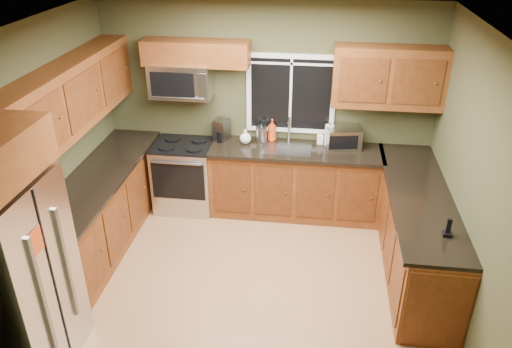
% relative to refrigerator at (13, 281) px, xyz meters
% --- Properties ---
extents(floor, '(4.20, 4.20, 0.00)m').
position_rel_refrigerator_xyz_m(floor, '(1.74, 1.30, -0.90)').
color(floor, '#996A43').
rests_on(floor, ground).
extents(ceiling, '(4.20, 4.20, 0.00)m').
position_rel_refrigerator_xyz_m(ceiling, '(1.74, 1.30, 1.80)').
color(ceiling, white).
rests_on(ceiling, back_wall).
extents(back_wall, '(4.20, 0.00, 4.20)m').
position_rel_refrigerator_xyz_m(back_wall, '(1.74, 3.10, 0.45)').
color(back_wall, '#3D3D23').
rests_on(back_wall, ground).
extents(front_wall, '(4.20, 0.00, 4.20)m').
position_rel_refrigerator_xyz_m(front_wall, '(1.74, -0.50, 0.45)').
color(front_wall, '#3D3D23').
rests_on(front_wall, ground).
extents(left_wall, '(0.00, 3.60, 3.60)m').
position_rel_refrigerator_xyz_m(left_wall, '(-0.36, 1.30, 0.45)').
color(left_wall, '#3D3D23').
rests_on(left_wall, ground).
extents(right_wall, '(0.00, 3.60, 3.60)m').
position_rel_refrigerator_xyz_m(right_wall, '(3.84, 1.30, 0.45)').
color(right_wall, '#3D3D23').
rests_on(right_wall, ground).
extents(window, '(1.12, 0.03, 1.02)m').
position_rel_refrigerator_xyz_m(window, '(2.04, 3.08, 0.65)').
color(window, white).
rests_on(window, back_wall).
extents(base_cabinets_left, '(0.60, 2.65, 0.90)m').
position_rel_refrigerator_xyz_m(base_cabinets_left, '(-0.06, 1.78, -0.45)').
color(base_cabinets_left, brown).
rests_on(base_cabinets_left, ground).
extents(countertop_left, '(0.65, 2.65, 0.04)m').
position_rel_refrigerator_xyz_m(countertop_left, '(-0.04, 1.78, 0.02)').
color(countertop_left, black).
rests_on(countertop_left, base_cabinets_left).
extents(base_cabinets_back, '(2.17, 0.60, 0.90)m').
position_rel_refrigerator_xyz_m(base_cabinets_back, '(2.15, 2.80, -0.45)').
color(base_cabinets_back, brown).
rests_on(base_cabinets_back, ground).
extents(countertop_back, '(2.17, 0.65, 0.04)m').
position_rel_refrigerator_xyz_m(countertop_back, '(2.15, 2.78, 0.02)').
color(countertop_back, black).
rests_on(countertop_back, base_cabinets_back).
extents(base_cabinets_peninsula, '(0.60, 2.52, 0.90)m').
position_rel_refrigerator_xyz_m(base_cabinets_peninsula, '(3.54, 1.84, -0.45)').
color(base_cabinets_peninsula, brown).
rests_on(base_cabinets_peninsula, ground).
extents(countertop_peninsula, '(0.65, 2.50, 0.04)m').
position_rel_refrigerator_xyz_m(countertop_peninsula, '(3.51, 1.85, 0.02)').
color(countertop_peninsula, black).
rests_on(countertop_peninsula, base_cabinets_peninsula).
extents(upper_cabinets_left, '(0.33, 2.65, 0.72)m').
position_rel_refrigerator_xyz_m(upper_cabinets_left, '(-0.20, 1.78, 0.96)').
color(upper_cabinets_left, brown).
rests_on(upper_cabinets_left, left_wall).
extents(upper_cabinets_back_left, '(1.30, 0.33, 0.30)m').
position_rel_refrigerator_xyz_m(upper_cabinets_back_left, '(0.89, 2.94, 1.17)').
color(upper_cabinets_back_left, brown).
rests_on(upper_cabinets_back_left, back_wall).
extents(upper_cabinets_back_right, '(1.30, 0.33, 0.72)m').
position_rel_refrigerator_xyz_m(upper_cabinets_back_right, '(3.19, 2.94, 0.96)').
color(upper_cabinets_back_right, brown).
rests_on(upper_cabinets_back_right, back_wall).
extents(refrigerator, '(0.74, 0.90, 1.80)m').
position_rel_refrigerator_xyz_m(refrigerator, '(0.00, 0.00, 0.00)').
color(refrigerator, '#B7B7BC').
rests_on(refrigerator, ground).
extents(range, '(0.76, 0.69, 0.94)m').
position_rel_refrigerator_xyz_m(range, '(0.69, 2.77, -0.43)').
color(range, '#B7B7BC').
rests_on(range, ground).
extents(microwave, '(0.76, 0.41, 0.42)m').
position_rel_refrigerator_xyz_m(microwave, '(0.69, 2.91, 0.83)').
color(microwave, '#B7B7BC').
rests_on(microwave, back_wall).
extents(sink, '(0.60, 0.42, 0.36)m').
position_rel_refrigerator_xyz_m(sink, '(2.04, 2.79, 0.05)').
color(sink, slate).
rests_on(sink, countertop_back).
extents(toaster_oven, '(0.47, 0.39, 0.26)m').
position_rel_refrigerator_xyz_m(toaster_oven, '(2.72, 2.92, 0.17)').
color(toaster_oven, '#B7B7BC').
rests_on(toaster_oven, countertop_back).
extents(coffee_maker, '(0.22, 0.26, 0.27)m').
position_rel_refrigerator_xyz_m(coffee_maker, '(1.17, 2.94, 0.17)').
color(coffee_maker, slate).
rests_on(coffee_maker, countertop_back).
extents(kettle, '(0.17, 0.17, 0.26)m').
position_rel_refrigerator_xyz_m(kettle, '(1.69, 2.93, 0.16)').
color(kettle, '#B7B7BC').
rests_on(kettle, countertop_back).
extents(paper_towel_roll, '(0.13, 0.13, 0.29)m').
position_rel_refrigerator_xyz_m(paper_towel_roll, '(2.55, 2.97, 0.17)').
color(paper_towel_roll, white).
rests_on(paper_towel_roll, countertop_back).
extents(soap_bottle_a, '(0.13, 0.14, 0.29)m').
position_rel_refrigerator_xyz_m(soap_bottle_a, '(1.82, 3.00, 0.19)').
color(soap_bottle_a, '#C83E12').
rests_on(soap_bottle_a, countertop_back).
extents(soap_bottle_b, '(0.08, 0.08, 0.17)m').
position_rel_refrigerator_xyz_m(soap_bottle_b, '(2.44, 2.99, 0.12)').
color(soap_bottle_b, white).
rests_on(soap_bottle_b, countertop_back).
extents(soap_bottle_c, '(0.17, 0.17, 0.19)m').
position_rel_refrigerator_xyz_m(soap_bottle_c, '(1.49, 2.88, 0.13)').
color(soap_bottle_c, white).
rests_on(soap_bottle_c, countertop_back).
extents(cordless_phone, '(0.08, 0.08, 0.18)m').
position_rel_refrigerator_xyz_m(cordless_phone, '(3.64, 1.07, 0.09)').
color(cordless_phone, black).
rests_on(cordless_phone, countertop_peninsula).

